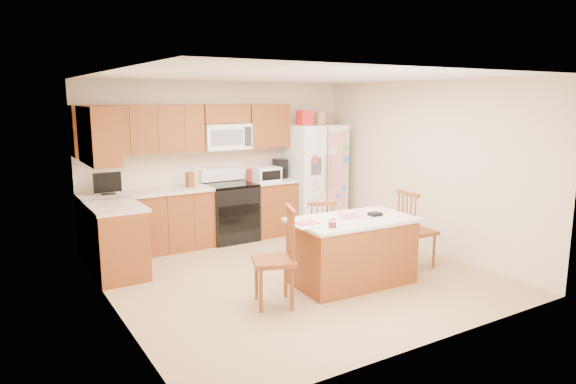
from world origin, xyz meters
TOP-DOWN VIEW (x-y plane):
  - ground at (0.00, 0.00)m, footprint 4.50×4.50m
  - room_shell at (0.00, 0.00)m, footprint 4.60×4.60m
  - cabinetry at (-0.98, 1.79)m, footprint 3.36×1.56m
  - stove at (0.00, 1.94)m, footprint 0.76×0.65m
  - refrigerator at (1.57, 1.87)m, footprint 0.90×0.79m
  - island at (0.44, -0.61)m, footprint 1.60×0.94m
  - windsor_chair_left at (-0.69, -0.71)m, footprint 0.58×0.60m
  - windsor_chair_back at (0.46, 0.11)m, footprint 0.50×0.49m
  - windsor_chair_right at (1.55, -0.55)m, footprint 0.45×0.47m

SIDE VIEW (x-z plane):
  - ground at x=0.00m, z-range 0.00..0.00m
  - island at x=0.44m, z-range -0.04..0.87m
  - windsor_chair_back at x=0.46m, z-range -0.02..0.89m
  - stove at x=0.00m, z-range -0.09..1.04m
  - windsor_chair_right at x=1.55m, z-range -0.03..1.01m
  - windsor_chair_left at x=-0.69m, z-range -0.03..1.06m
  - cabinetry at x=-0.98m, z-range -0.16..1.99m
  - refrigerator at x=1.57m, z-range -0.10..1.94m
  - room_shell at x=0.00m, z-range 0.18..2.70m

